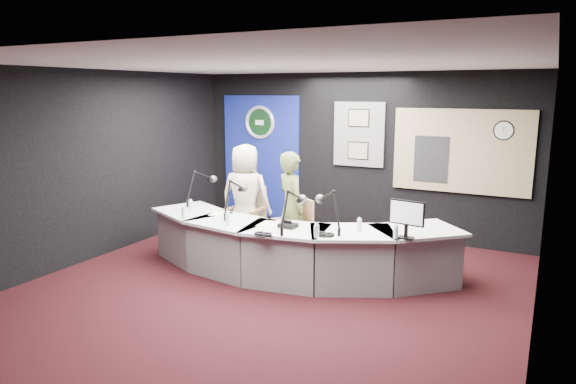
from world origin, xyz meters
The scene contains 33 objects.
ground centered at (0.00, 0.00, 0.00)m, with size 6.00×6.00×0.00m, color black.
ceiling centered at (0.00, 0.00, 2.80)m, with size 6.00×6.00×0.02m, color silver.
wall_back centered at (0.00, 3.00, 1.40)m, with size 6.00×0.02×2.80m, color black.
wall_front centered at (0.00, -3.00, 1.40)m, with size 6.00×0.02×2.80m, color black.
wall_left centered at (-3.00, 0.00, 1.40)m, with size 0.02×6.00×2.80m, color black.
wall_right centered at (3.00, 0.00, 1.40)m, with size 0.02×6.00×2.80m, color black.
broadcast_desk centered at (-0.05, 0.55, 0.38)m, with size 4.50×1.90×0.75m, color silver, non-canonical shape.
backdrop_panel centered at (-1.90, 2.97, 1.25)m, with size 1.60×0.05×2.30m, color navy.
agency_seal centered at (-1.90, 2.93, 1.90)m, with size 0.63×0.63×0.07m, color silver.
seal_center centered at (-1.90, 2.94, 1.90)m, with size 0.48×0.48×0.01m, color black.
pinboard centered at (0.05, 2.97, 1.75)m, with size 0.90×0.04×1.10m, color slate.
framed_photo_upper centered at (0.05, 2.94, 2.03)m, with size 0.34×0.02×0.27m, color gray.
framed_photo_lower centered at (0.05, 2.94, 1.47)m, with size 0.34×0.02×0.27m, color gray.
booth_window_frame centered at (1.75, 2.97, 1.55)m, with size 2.12×0.06×1.32m, color tan.
booth_glow centered at (1.75, 2.96, 1.55)m, with size 2.00×0.02×1.20m, color beige.
equipment_rack centered at (1.30, 2.94, 1.40)m, with size 0.55×0.02×0.75m, color black.
wall_clock centered at (2.35, 2.94, 1.90)m, with size 0.28×0.28×0.01m, color white.
armchair_left centered at (-1.26, 1.36, 0.46)m, with size 0.52×0.52×0.93m, color #B07550, non-canonical shape.
armchair_right centered at (-0.23, 0.97, 0.43)m, with size 0.49×0.49×0.87m, color #B07550, non-canonical shape.
draped_jacket centered at (-1.29, 1.61, 0.62)m, with size 0.50×0.10×0.70m, color slate.
person_man centered at (-1.26, 1.36, 0.83)m, with size 0.82×0.53×1.67m, color beige.
person_woman centered at (-0.23, 0.97, 0.82)m, with size 0.60×0.39×1.65m, color #596334.
computer_monitor centered at (1.56, 0.47, 1.07)m, with size 0.40×0.02×0.27m, color black.
desk_phone centered at (0.07, 0.27, 0.78)m, with size 0.22×0.18×0.06m, color black.
headphones_near centered at (0.65, 0.14, 0.77)m, with size 0.23×0.23×0.04m, color black.
headphones_far centered at (-0.03, -0.20, 0.77)m, with size 0.22×0.22×0.04m, color black.
paper_stack centered at (-1.16, 0.50, 0.75)m, with size 0.22×0.31×0.00m, color white.
notepad centered at (-0.23, 0.30, 0.75)m, with size 0.23×0.33×0.00m, color white.
boom_mic_a centered at (-1.81, 0.94, 1.05)m, with size 0.17×0.74×0.60m, color black, non-canonical shape.
boom_mic_b centered at (-0.89, 0.49, 1.05)m, with size 0.21×0.73×0.60m, color black, non-canonical shape.
boom_mic_c centered at (0.17, 0.20, 1.05)m, with size 0.16×0.74×0.60m, color black, non-canonical shape.
boom_mic_d centered at (0.59, 0.41, 1.05)m, with size 0.57×0.55×0.60m, color black, non-canonical shape.
water_bottles centered at (-0.08, 0.26, 0.84)m, with size 3.12×0.57×0.18m, color silver, non-canonical shape.
Camera 1 is at (3.02, -5.43, 2.49)m, focal length 32.00 mm.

